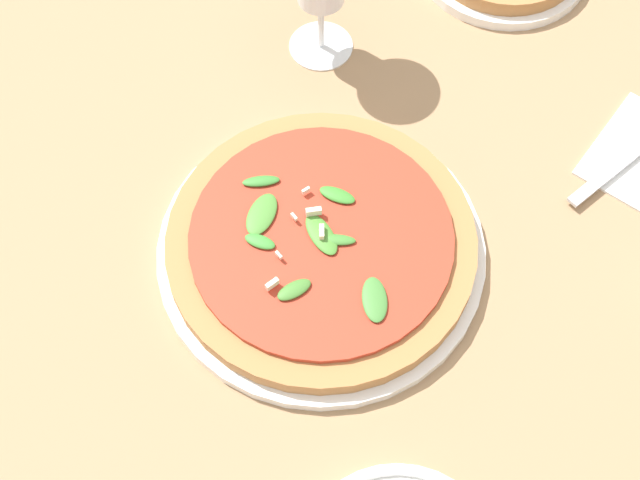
{
  "coord_description": "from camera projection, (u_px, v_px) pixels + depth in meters",
  "views": [
    {
      "loc": [
        -0.28,
        -0.26,
        0.74
      ],
      "look_at": [
        -0.0,
        0.02,
        0.03
      ],
      "focal_mm": 50.0,
      "sensor_mm": 36.0,
      "label": 1
    }
  ],
  "objects": [
    {
      "name": "pizza_arugula_main",
      "position": [
        320.0,
        247.0,
        0.82
      ],
      "size": [
        0.31,
        0.31,
        0.05
      ],
      "color": "white",
      "rests_on": "ground_plane"
    },
    {
      "name": "napkin",
      "position": [
        638.0,
        151.0,
        0.89
      ],
      "size": [
        0.13,
        0.1,
        0.01
      ],
      "rotation": [
        0.0,
        0.0,
        0.15
      ],
      "color": "white",
      "rests_on": "ground_plane"
    },
    {
      "name": "ground_plane",
      "position": [
        338.0,
        270.0,
        0.83
      ],
      "size": [
        6.0,
        6.0,
        0.0
      ],
      "primitive_type": "plane",
      "color": "#9E7A56"
    }
  ]
}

